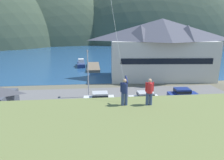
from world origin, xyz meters
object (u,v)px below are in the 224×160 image
at_px(parked_car_back_row_left, 99,98).
at_px(parking_light_pole, 88,71).
at_px(parked_car_corner_spot, 183,94).
at_px(person_companion, 149,91).
at_px(parked_car_mid_row_near, 221,114).
at_px(person_kite_flyer, 124,91).
at_px(parked_car_front_row_end, 161,121).
at_px(moored_boat_wharfside, 81,64).
at_px(wharf_dock, 93,67).
at_px(parked_car_front_row_silver, 145,98).
at_px(harbor_lodge, 161,47).

distance_m(parked_car_back_row_left, parking_light_pole, 4.98).
bearing_deg(parked_car_corner_spot, parking_light_pole, 168.00).
bearing_deg(parking_light_pole, person_companion, -76.34).
distance_m(parked_car_mid_row_near, person_kite_flyer, 15.33).
height_order(parked_car_corner_spot, parked_car_mid_row_near, same).
bearing_deg(parked_car_front_row_end, parking_light_pole, 125.15).
height_order(parked_car_mid_row_near, person_companion, person_companion).
bearing_deg(moored_boat_wharfside, wharf_dock, -42.43).
bearing_deg(parked_car_back_row_left, wharf_dock, 91.38).
height_order(parked_car_front_row_end, person_kite_flyer, person_kite_flyer).
height_order(parked_car_corner_spot, person_kite_flyer, person_kite_flyer).
height_order(wharf_dock, parked_car_front_row_silver, parked_car_front_row_silver).
bearing_deg(parked_car_front_row_silver, moored_boat_wharfside, 109.01).
xyz_separation_m(parking_light_pole, person_kite_flyer, (2.68, -17.42, 2.38)).
bearing_deg(person_kite_flyer, parked_car_front_row_silver, 69.28).
relative_size(wharf_dock, parked_car_front_row_end, 2.72).
distance_m(harbor_lodge, parked_car_corner_spot, 15.05).
height_order(harbor_lodge, parked_car_front_row_silver, harbor_lodge).
xyz_separation_m(parked_car_front_row_end, parked_car_mid_row_near, (7.21, 0.91, 0.00)).
distance_m(harbor_lodge, parked_car_front_row_silver, 17.50).
bearing_deg(parked_car_mid_row_near, person_kite_flyer, -148.95).
distance_m(parked_car_corner_spot, parked_car_mid_row_near, 7.23).
xyz_separation_m(wharf_dock, person_kite_flyer, (1.79, -40.20, 6.26)).
bearing_deg(parked_car_back_row_left, parked_car_front_row_end, -50.22).
bearing_deg(parking_light_pole, parked_car_front_row_end, -54.85).
relative_size(harbor_lodge, parked_car_back_row_left, 5.37).
height_order(parked_car_corner_spot, parking_light_pole, parking_light_pole).
relative_size(parked_car_corner_spot, parked_car_mid_row_near, 0.99).
xyz_separation_m(parked_car_front_row_end, parked_car_back_row_left, (-6.19, 7.43, 0.00)).
bearing_deg(harbor_lodge, parked_car_front_row_end, -108.31).
xyz_separation_m(harbor_lodge, parked_car_mid_row_near, (-0.07, -21.08, -5.49)).
xyz_separation_m(harbor_lodge, parked_car_front_row_silver, (-7.21, -14.97, -5.49)).
distance_m(moored_boat_wharfside, parked_car_corner_spot, 33.03).
distance_m(moored_boat_wharfside, parked_car_front_row_silver, 31.51).
distance_m(parked_car_corner_spot, person_kite_flyer, 19.05).
xyz_separation_m(parked_car_mid_row_near, person_kite_flyer, (-12.24, -7.37, 5.54)).
xyz_separation_m(parked_car_front_row_end, person_companion, (-3.45, -6.58, 5.53)).
relative_size(parked_car_front_row_end, person_kite_flyer, 2.31).
distance_m(harbor_lodge, moored_boat_wharfside, 23.64).
bearing_deg(parked_car_front_row_end, moored_boat_wharfside, 105.47).
relative_size(wharf_dock, parked_car_back_row_left, 2.77).
bearing_deg(parked_car_front_row_end, person_kite_flyer, -127.93).
relative_size(moored_boat_wharfside, parked_car_back_row_left, 1.58).
bearing_deg(parked_car_corner_spot, person_companion, -122.93).
height_order(harbor_lodge, parked_car_back_row_left, harbor_lodge).
bearing_deg(harbor_lodge, parked_car_front_row_silver, -115.73).
bearing_deg(moored_boat_wharfside, parked_car_corner_spot, -60.61).
distance_m(moored_boat_wharfside, parked_car_front_row_end, 38.20).
relative_size(parked_car_corner_spot, parked_car_back_row_left, 1.02).
relative_size(parked_car_mid_row_near, parking_light_pole, 0.60).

